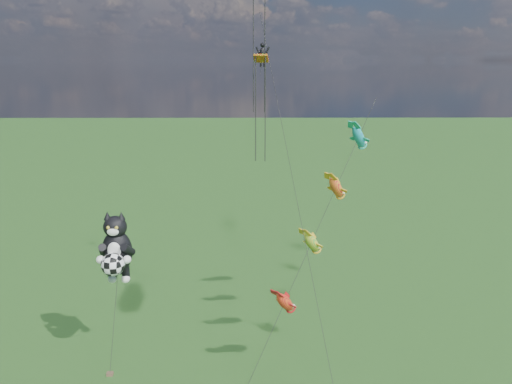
{
  "coord_description": "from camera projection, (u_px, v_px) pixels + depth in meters",
  "views": [
    {
      "loc": [
        12.56,
        -26.64,
        19.59
      ],
      "look_at": [
        12.83,
        9.28,
        10.09
      ],
      "focal_mm": 35.0,
      "sensor_mm": 36.0,
      "label": 1
    }
  ],
  "objects": [
    {
      "name": "cat_kite_rig",
      "position": [
        116.0,
        250.0,
        32.69
      ],
      "size": [
        2.26,
        4.02,
        10.12
      ],
      "rotation": [
        0.0,
        0.0,
        -0.07
      ],
      "color": "brown",
      "rests_on": "ground"
    },
    {
      "name": "parafoil_rig",
      "position": [
        264.0,
        60.0,
        35.86
      ],
      "size": [
        5.15,
        16.98,
        25.19
      ],
      "rotation": [
        0.0,
        0.0,
        0.34
      ],
      "color": "brown",
      "rests_on": "ground"
    },
    {
      "name": "fish_windsock_rig",
      "position": [
        324.0,
        215.0,
        33.49
      ],
      "size": [
        10.2,
        12.43,
        16.98
      ],
      "rotation": [
        0.0,
        0.0,
        -0.36
      ],
      "color": "brown",
      "rests_on": "ground"
    }
  ]
}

